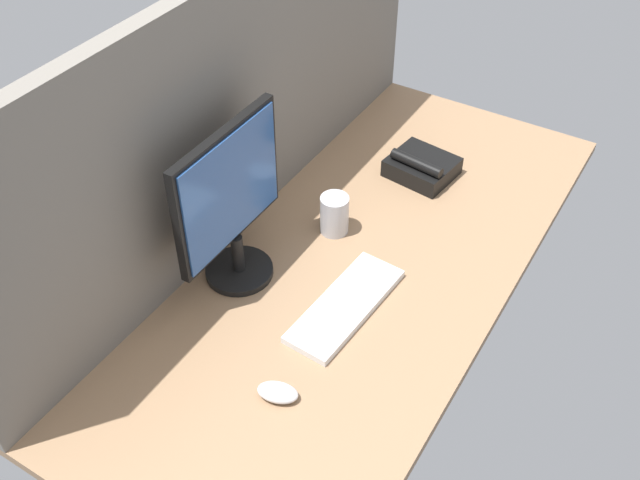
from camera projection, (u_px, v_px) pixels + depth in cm
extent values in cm
cube|color=#8C6B4C|center=(356.00, 266.00, 201.23)|extent=(180.00, 80.00, 3.00)
cube|color=slate|center=(234.00, 110.00, 190.71)|extent=(180.00, 5.00, 71.63)
cylinder|color=black|center=(239.00, 271.00, 196.38)|extent=(18.00, 18.00, 1.80)
cylinder|color=black|center=(238.00, 253.00, 192.10)|extent=(3.20, 3.20, 11.00)
cube|color=black|center=(228.00, 187.00, 178.15)|extent=(38.32, 2.40, 31.85)
cube|color=#264C8C|center=(232.00, 189.00, 177.61)|extent=(35.92, 0.60, 29.45)
cube|color=silver|center=(345.00, 305.00, 186.89)|extent=(37.77, 15.37, 2.00)
ellipsoid|color=silver|center=(278.00, 392.00, 166.15)|extent=(7.94, 10.74, 3.40)
cylinder|color=#B2B2B7|center=(334.00, 214.00, 206.01)|extent=(8.07, 8.07, 11.67)
cube|color=black|center=(422.00, 167.00, 227.63)|extent=(19.32, 21.04, 5.60)
cylinder|color=black|center=(416.00, 163.00, 221.71)|extent=(5.39, 17.37, 3.20)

